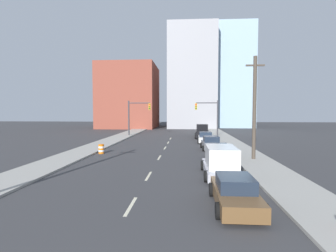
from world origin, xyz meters
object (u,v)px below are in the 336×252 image
(sedan_brown, at_px, (235,193))
(sedan_teal, at_px, (202,131))
(traffic_signal_right, at_px, (211,113))
(pickup_truck_black, at_px, (202,132))
(sedan_gray, at_px, (211,143))
(traffic_barrel, at_px, (101,149))
(traffic_signal_left, at_px, (135,113))
(sedan_navy, at_px, (219,153))
(sedan_white, at_px, (205,138))
(utility_pole_right_mid, at_px, (254,107))
(box_truck_silver, at_px, (221,162))

(sedan_brown, xyz_separation_m, sedan_teal, (0.56, 36.69, 0.05))
(traffic_signal_right, xyz_separation_m, pickup_truck_black, (-1.62, -2.44, -3.06))
(sedan_gray, relative_size, pickup_truck_black, 0.82)
(sedan_brown, relative_size, sedan_teal, 0.95)
(traffic_signal_right, bearing_deg, traffic_barrel, -124.26)
(traffic_barrel, bearing_deg, traffic_signal_left, 90.73)
(pickup_truck_black, height_order, sedan_teal, pickup_truck_black)
(sedan_navy, distance_m, sedan_white, 12.50)
(utility_pole_right_mid, height_order, sedan_brown, utility_pole_right_mid)
(pickup_truck_black, bearing_deg, box_truck_silver, -88.40)
(sedan_gray, bearing_deg, utility_pole_right_mid, -65.23)
(sedan_brown, bearing_deg, traffic_barrel, 127.60)
(traffic_signal_right, xyz_separation_m, traffic_barrel, (-12.84, -18.86, -3.47))
(traffic_barrel, bearing_deg, sedan_white, 41.36)
(sedan_brown, height_order, pickup_truck_black, pickup_truck_black)
(pickup_truck_black, relative_size, sedan_teal, 1.11)
(utility_pole_right_mid, height_order, sedan_gray, utility_pole_right_mid)
(box_truck_silver, bearing_deg, sedan_gray, 87.50)
(traffic_barrel, bearing_deg, utility_pole_right_mid, -10.24)
(traffic_barrel, bearing_deg, sedan_navy, -12.39)
(utility_pole_right_mid, relative_size, sedan_brown, 1.97)
(sedan_white, height_order, pickup_truck_black, pickup_truck_black)
(sedan_white, bearing_deg, traffic_barrel, -136.53)
(sedan_navy, bearing_deg, pickup_truck_black, 91.63)
(box_truck_silver, height_order, sedan_navy, box_truck_silver)
(sedan_brown, relative_size, box_truck_silver, 0.87)
(utility_pole_right_mid, xyz_separation_m, pickup_truck_black, (-3.41, 19.07, -3.80))
(sedan_navy, bearing_deg, utility_pole_right_mid, -1.30)
(traffic_signal_left, bearing_deg, sedan_teal, 17.43)
(pickup_truck_black, bearing_deg, traffic_signal_left, 170.09)
(sedan_gray, distance_m, sedan_teal, 18.90)
(sedan_brown, relative_size, pickup_truck_black, 0.86)
(traffic_barrel, relative_size, sedan_brown, 0.21)
(traffic_barrel, height_order, sedan_brown, sedan_brown)
(traffic_signal_right, relative_size, sedan_gray, 1.39)
(traffic_signal_left, distance_m, pickup_truck_black, 12.12)
(sedan_gray, xyz_separation_m, sedan_white, (-0.19, 6.31, 0.00))
(traffic_barrel, distance_m, sedan_teal, 25.31)
(sedan_brown, bearing_deg, sedan_gray, 88.13)
(sedan_navy, xyz_separation_m, sedan_teal, (-0.11, 25.09, 0.06))
(sedan_white, bearing_deg, sedan_gray, -86.19)
(sedan_navy, bearing_deg, box_truck_silver, -95.11)
(traffic_barrel, relative_size, sedan_gray, 0.22)
(sedan_white, bearing_deg, traffic_signal_right, 82.27)
(traffic_barrel, bearing_deg, pickup_truck_black, 55.64)
(utility_pole_right_mid, height_order, sedan_navy, utility_pole_right_mid)
(box_truck_silver, bearing_deg, sedan_white, 88.82)
(box_truck_silver, bearing_deg, utility_pole_right_mid, 58.36)
(utility_pole_right_mid, relative_size, sedan_white, 2.13)
(traffic_signal_right, bearing_deg, box_truck_silver, -93.81)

